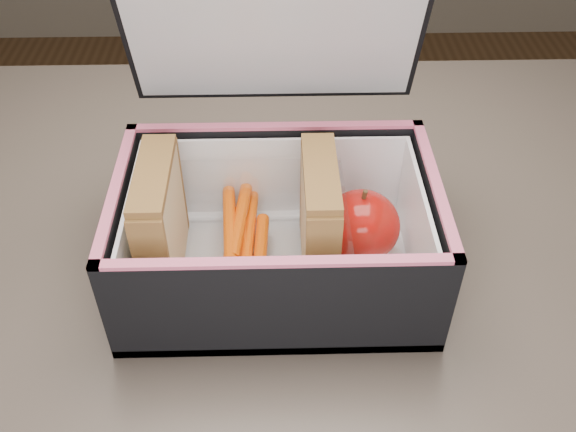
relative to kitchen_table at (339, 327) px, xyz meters
name	(u,v)px	position (x,y,z in m)	size (l,w,h in m)	color
kitchen_table	(339,327)	(0.00, 0.00, 0.00)	(1.20, 0.80, 0.75)	brown
lunch_bag	(277,224)	(-0.06, 0.00, 0.15)	(0.28, 0.24, 0.27)	black
plastic_tub	(241,238)	(-0.10, -0.01, 0.14)	(0.18, 0.13, 0.08)	white
sandwich_left	(161,222)	(-0.16, -0.01, 0.16)	(0.03, 0.10, 0.11)	beige
sandwich_right	(319,220)	(-0.03, -0.01, 0.16)	(0.03, 0.10, 0.11)	beige
carrot_sticks	(241,244)	(-0.10, 0.00, 0.12)	(0.05, 0.16, 0.03)	#EC3C00
paper_napkin	(358,254)	(0.01, 0.00, 0.11)	(0.07, 0.07, 0.01)	white
red_apple	(361,226)	(0.01, 0.00, 0.14)	(0.09, 0.09, 0.07)	maroon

